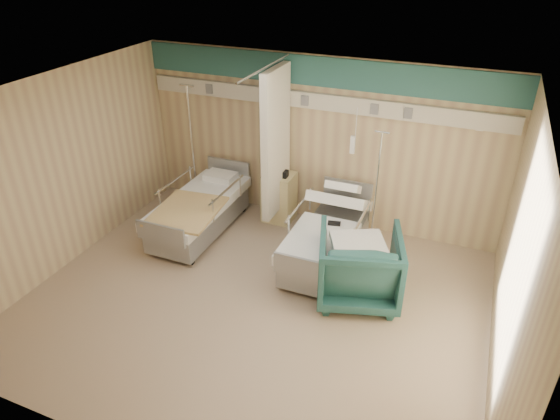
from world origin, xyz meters
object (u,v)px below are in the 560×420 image
object	(u,v)px
bedside_cabinet	(279,197)
iv_stand_right	(373,219)
iv_stand_left	(196,182)
visitor_armchair	(359,266)
bed_right	(327,243)
bed_left	(200,215)

from	to	relation	value
bedside_cabinet	iv_stand_right	size ratio (longest dim) A/B	0.46
iv_stand_right	iv_stand_left	bearing A→B (deg)	-179.16
bedside_cabinet	iv_stand_left	world-z (taller)	iv_stand_left
visitor_armchair	iv_stand_left	xyz separation A→B (m)	(-3.40, 1.45, -0.04)
bedside_cabinet	iv_stand_left	xyz separation A→B (m)	(-1.60, -0.09, 0.03)
bed_right	bedside_cabinet	bearing A→B (deg)	141.95
bed_left	bed_right	bearing A→B (deg)	0.00
iv_stand_left	iv_stand_right	bearing A→B (deg)	0.84
bed_right	bed_left	xyz separation A→B (m)	(-2.20, 0.00, 0.00)
bed_left	iv_stand_left	distance (m)	0.98
bed_right	iv_stand_left	world-z (taller)	iv_stand_left
visitor_armchair	iv_stand_right	world-z (taller)	iv_stand_right
bedside_cabinet	visitor_armchair	distance (m)	2.38
bedside_cabinet	visitor_armchair	xyz separation A→B (m)	(1.80, -1.55, 0.08)
iv_stand_left	bedside_cabinet	bearing A→B (deg)	3.37
iv_stand_right	iv_stand_left	size ratio (longest dim) A/B	0.84
bed_right	iv_stand_left	distance (m)	2.86
bedside_cabinet	bed_left	bearing A→B (deg)	-139.40
bed_right	iv_stand_right	bearing A→B (deg)	59.63
bed_left	bedside_cabinet	size ratio (longest dim) A/B	2.54
bedside_cabinet	iv_stand_right	xyz separation A→B (m)	(1.65, -0.05, -0.04)
bed_left	bedside_cabinet	distance (m)	1.39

